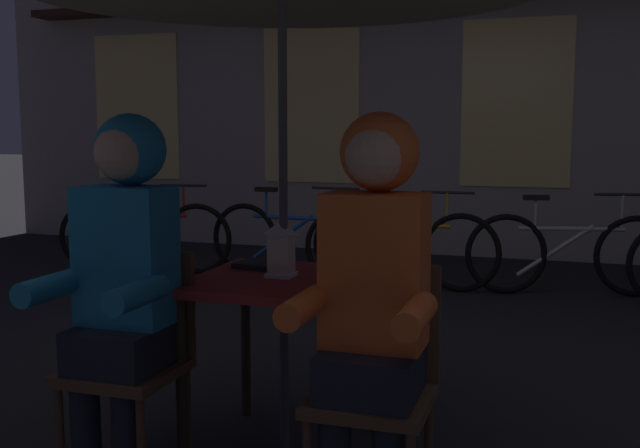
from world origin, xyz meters
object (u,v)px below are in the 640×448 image
Objects in this scene: chair_right at (376,377)px; bicycle_third at (399,248)px; cafe_table at (284,301)px; bicycle_second at (295,240)px; chair_left at (134,351)px; person_right_hooded at (373,278)px; book at (259,265)px; lantern at (281,247)px; bicycle_nearest at (144,236)px; bicycle_fourth at (570,253)px; person_left_hooded at (123,263)px.

chair_right reaches higher than bicycle_third.
bicycle_second reaches higher than cafe_table.
person_right_hooded is at bearing -3.39° from chair_left.
lantern is at bearing -34.17° from book.
chair_right is at bearing -37.30° from lantern.
chair_right is 4.78m from bicycle_nearest.
bicycle_nearest is at bearing -176.74° from bicycle_fourth.
bicycle_fourth is 3.59m from book.
person_right_hooded reaches higher than bicycle_nearest.
chair_left is 4.21m from bicycle_nearest.
bicycle_third is at bearing 85.78° from chair_left.
person_left_hooded is at bearing -108.94° from book.
chair_right is 3.90m from bicycle_fourth.
bicycle_third and bicycle_fourth have the same top height.
chair_left is at bearing -79.24° from bicycle_second.
bicycle_nearest is at bearing 128.91° from lantern.
bicycle_third is (-0.20, 3.30, -0.51)m from lantern.
cafe_table is at bearing 142.45° from chair_right.
person_right_hooded is 0.84× the size of bicycle_nearest.
cafe_table is 0.85× the size of chair_right.
person_left_hooded is 4.29m from bicycle_nearest.
chair_left reaches higher than bicycle_second.
bicycle_third is 1.02× the size of bicycle_fourth.
person_right_hooded is 0.83× the size of bicycle_second.
person_right_hooded is (0.96, 0.00, 0.00)m from person_left_hooded.
bicycle_third is (0.27, 3.67, -0.14)m from chair_left.
chair_left is 0.52× the size of bicycle_nearest.
chair_left is 0.53× the size of bicycle_fourth.
bicycle_fourth reaches higher than cafe_table.
bicycle_nearest reaches higher than cafe_table.
bicycle_second is 1.02m from bicycle_third.
cafe_table is at bearing 138.43° from person_right_hooded.
bicycle_third is at bearing -9.74° from bicycle_second.
cafe_table is at bearing -108.45° from bicycle_fourth.
person_left_hooded is at bearing -137.22° from lantern.
lantern is at bearing 38.79° from chair_left.
chair_left is at bearing -94.22° from bicycle_third.
person_left_hooded reaches higher than lantern.
lantern is 0.14× the size of bicycle_third.
lantern is 0.27× the size of chair_right.
chair_right is 4.35× the size of book.
chair_left is (-0.48, -0.37, -0.15)m from cafe_table.
person_right_hooded is (0.00, -0.06, 0.36)m from chair_right.
bicycle_second is 8.40× the size of book.
person_left_hooded is (-0.48, -0.43, 0.21)m from cafe_table.
cafe_table is 3.69m from bicycle_second.
person_left_hooded reaches higher than chair_left.
chair_right is at bearing 0.00° from chair_left.
bicycle_third is (-0.69, 3.73, -0.50)m from person_right_hooded.
bicycle_nearest is (-2.62, 3.24, -0.51)m from lantern.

